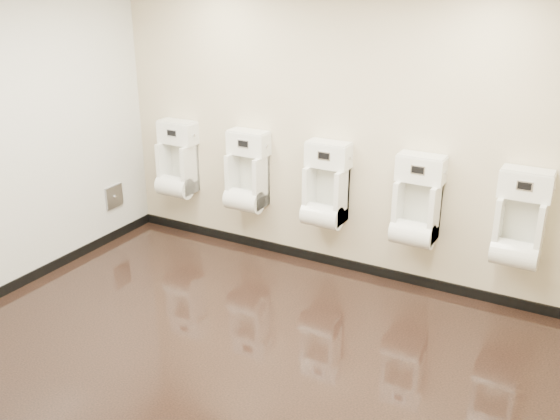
% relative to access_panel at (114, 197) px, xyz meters
% --- Properties ---
extents(ground, '(5.00, 3.50, 0.00)m').
position_rel_access_panel_xyz_m(ground, '(2.48, -1.20, -0.50)').
color(ground, black).
rests_on(ground, ground).
extents(back_wall, '(5.00, 0.02, 2.80)m').
position_rel_access_panel_xyz_m(back_wall, '(2.48, 0.55, 0.90)').
color(back_wall, beige).
rests_on(back_wall, ground).
extents(front_wall, '(5.00, 0.02, 2.80)m').
position_rel_access_panel_xyz_m(front_wall, '(2.48, -2.95, 0.90)').
color(front_wall, beige).
rests_on(front_wall, ground).
extents(left_wall, '(0.02, 3.50, 2.80)m').
position_rel_access_panel_xyz_m(left_wall, '(-0.02, -1.20, 0.90)').
color(left_wall, beige).
rests_on(left_wall, ground).
extents(tile_overlay_left, '(0.01, 3.50, 2.80)m').
position_rel_access_panel_xyz_m(tile_overlay_left, '(-0.01, -1.20, 0.90)').
color(tile_overlay_left, white).
rests_on(tile_overlay_left, ground).
extents(skirting_back, '(5.00, 0.02, 0.10)m').
position_rel_access_panel_xyz_m(skirting_back, '(2.48, 0.54, -0.45)').
color(skirting_back, black).
rests_on(skirting_back, ground).
extents(skirting_left, '(0.02, 3.50, 0.10)m').
position_rel_access_panel_xyz_m(skirting_left, '(-0.01, -1.20, -0.45)').
color(skirting_left, black).
rests_on(skirting_left, ground).
extents(access_panel, '(0.04, 0.25, 0.25)m').
position_rel_access_panel_xyz_m(access_panel, '(0.00, 0.00, 0.00)').
color(access_panel, '#9E9EA3').
rests_on(access_panel, left_wall).
extents(urinal_0, '(0.44, 0.33, 0.82)m').
position_rel_access_panel_xyz_m(urinal_0, '(0.59, 0.40, 0.35)').
color(urinal_0, white).
rests_on(urinal_0, back_wall).
extents(urinal_1, '(0.44, 0.33, 0.82)m').
position_rel_access_panel_xyz_m(urinal_1, '(1.50, 0.40, 0.35)').
color(urinal_1, white).
rests_on(urinal_1, back_wall).
extents(urinal_2, '(0.44, 0.33, 0.82)m').
position_rel_access_panel_xyz_m(urinal_2, '(2.40, 0.40, 0.35)').
color(urinal_2, white).
rests_on(urinal_2, back_wall).
extents(urinal_3, '(0.44, 0.33, 0.82)m').
position_rel_access_panel_xyz_m(urinal_3, '(3.31, 0.40, 0.35)').
color(urinal_3, white).
rests_on(urinal_3, back_wall).
extents(urinal_4, '(0.44, 0.33, 0.82)m').
position_rel_access_panel_xyz_m(urinal_4, '(4.20, 0.40, 0.35)').
color(urinal_4, white).
rests_on(urinal_4, back_wall).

